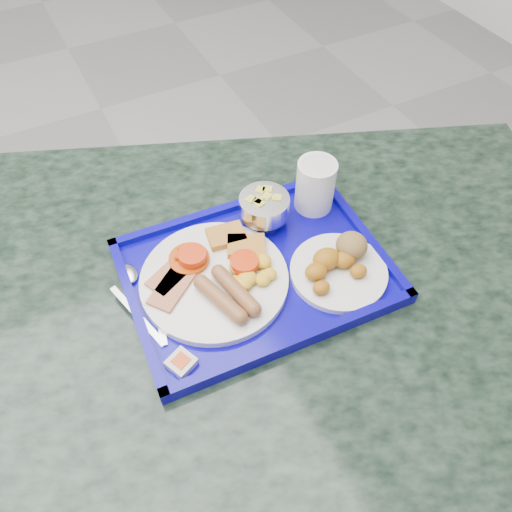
{
  "coord_description": "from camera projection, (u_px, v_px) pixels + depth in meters",
  "views": [
    {
      "loc": [
        0.36,
        -0.96,
        1.5
      ],
      "look_at": [
        0.61,
        -0.48,
        0.83
      ],
      "focal_mm": 35.0,
      "sensor_mm": 36.0,
      "label": 1
    }
  ],
  "objects": [
    {
      "name": "floor",
      "position": [
        18.0,
        384.0,
        1.6
      ],
      "size": [
        6.0,
        6.0,
        0.0
      ],
      "primitive_type": "plane",
      "color": "gray",
      "rests_on": "ground"
    },
    {
      "name": "table",
      "position": [
        267.0,
        337.0,
        1.05
      ],
      "size": [
        1.46,
        1.23,
        0.77
      ],
      "rotation": [
        0.0,
        0.0,
        -0.39
      ],
      "color": "gray",
      "rests_on": "floor"
    },
    {
      "name": "tray",
      "position": [
        256.0,
        272.0,
        0.9
      ],
      "size": [
        0.48,
        0.36,
        0.03
      ],
      "rotation": [
        0.0,
        0.0,
        -0.06
      ],
      "color": "#090398",
      "rests_on": "table"
    },
    {
      "name": "main_plate",
      "position": [
        218.0,
        276.0,
        0.87
      ],
      "size": [
        0.26,
        0.26,
        0.04
      ],
      "rotation": [
        0.0,
        0.0,
        0.15
      ],
      "color": "silver",
      "rests_on": "tray"
    },
    {
      "name": "bread_plate",
      "position": [
        339.0,
        265.0,
        0.88
      ],
      "size": [
        0.17,
        0.17,
        0.06
      ],
      "rotation": [
        0.0,
        0.0,
        0.17
      ],
      "color": "silver",
      "rests_on": "tray"
    },
    {
      "name": "fruit_bowl",
      "position": [
        264.0,
        206.0,
        0.94
      ],
      "size": [
        0.09,
        0.09,
        0.07
      ],
      "color": "silver",
      "rests_on": "tray"
    },
    {
      "name": "juice_cup",
      "position": [
        315.0,
        184.0,
        0.96
      ],
      "size": [
        0.08,
        0.08,
        0.11
      ],
      "color": "white",
      "rests_on": "tray"
    },
    {
      "name": "spoon",
      "position": [
        137.0,
        283.0,
        0.87
      ],
      "size": [
        0.07,
        0.19,
        0.01
      ],
      "rotation": [
        0.0,
        0.0,
        -0.25
      ],
      "color": "silver",
      "rests_on": "tray"
    },
    {
      "name": "knife",
      "position": [
        137.0,
        315.0,
        0.83
      ],
      "size": [
        0.05,
        0.15,
        0.0
      ],
      "primitive_type": "cube",
      "rotation": [
        0.0,
        0.0,
        0.27
      ],
      "color": "silver",
      "rests_on": "tray"
    },
    {
      "name": "jam_packet",
      "position": [
        181.0,
        363.0,
        0.77
      ],
      "size": [
        0.05,
        0.05,
        0.02
      ],
      "rotation": [
        0.0,
        0.0,
        0.42
      ],
      "color": "silver",
      "rests_on": "tray"
    }
  ]
}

